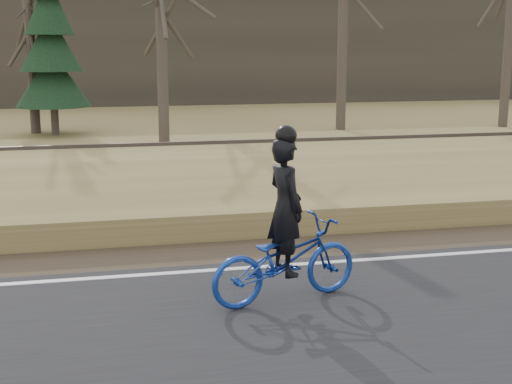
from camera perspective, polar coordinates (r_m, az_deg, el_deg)
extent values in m
plane|color=#9B834E|center=(10.50, 8.52, -6.08)|extent=(120.00, 120.00, 0.00)
cube|color=black|center=(8.35, 14.74, -10.93)|extent=(120.00, 6.00, 0.06)
cube|color=silver|center=(10.65, 8.15, -5.43)|extent=(120.00, 0.12, 0.01)
cube|color=#473A2B|center=(11.57, 6.41, -4.22)|extent=(120.00, 1.60, 0.04)
cube|color=#9B834E|center=(14.31, 2.56, -0.22)|extent=(120.00, 5.00, 0.44)
cube|color=slate|center=(17.94, -0.58, 2.27)|extent=(120.00, 3.00, 0.45)
cube|color=black|center=(17.89, -0.58, 3.20)|extent=(120.00, 2.40, 0.14)
cube|color=brown|center=(17.17, -0.08, 3.33)|extent=(120.00, 0.07, 0.15)
cube|color=brown|center=(18.57, -1.04, 3.97)|extent=(120.00, 0.07, 0.15)
cube|color=#383328|center=(39.48, -7.32, 11.44)|extent=(120.00, 4.00, 6.00)
imported|color=navy|center=(8.83, 2.33, -5.47)|extent=(2.08, 1.16, 1.04)
imported|color=black|center=(8.65, 2.37, -1.19)|extent=(0.55, 0.70, 1.69)
sphere|color=black|center=(8.50, 2.42, 4.51)|extent=(0.26, 0.26, 0.26)
cylinder|color=#473F34|center=(26.96, -17.69, 12.67)|extent=(0.36, 0.36, 7.71)
cylinder|color=#473F34|center=(23.26, -7.59, 13.20)|extent=(0.36, 0.36, 7.60)
cylinder|color=#473F34|center=(27.12, 7.01, 14.80)|extent=(0.36, 0.36, 9.30)
cylinder|color=#473F34|center=(29.40, 19.67, 12.93)|extent=(0.36, 0.36, 8.22)
cylinder|color=#473F34|center=(26.32, -15.81, 5.87)|extent=(0.28, 0.28, 1.35)
cone|color=#16331C|center=(26.23, -15.97, 8.73)|extent=(2.60, 2.60, 1.96)
cone|color=#16331C|center=(26.20, -16.12, 11.43)|extent=(2.15, 2.15, 1.96)
cone|color=#16331C|center=(26.23, -16.28, 14.12)|extent=(1.70, 1.70, 1.96)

